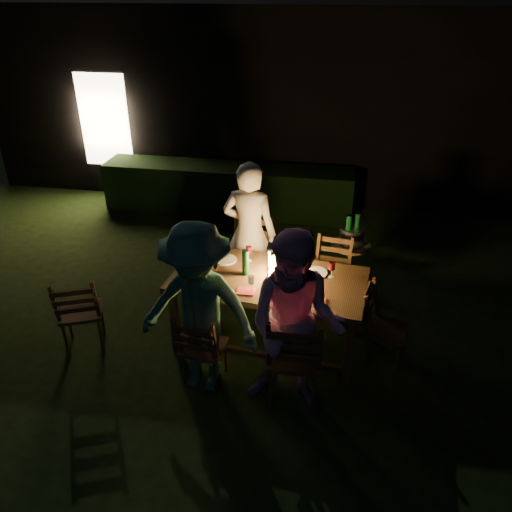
% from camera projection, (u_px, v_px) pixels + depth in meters
% --- Properties ---
extents(garden_envelope, '(40.00, 40.00, 3.20)m').
position_uv_depth(garden_envelope, '(277.00, 91.00, 9.91)').
color(garden_envelope, black).
rests_on(garden_envelope, ground).
extents(dining_table, '(2.08, 1.19, 0.83)m').
position_uv_depth(dining_table, '(269.00, 284.00, 5.20)').
color(dining_table, '#462717').
rests_on(dining_table, ground).
extents(chair_near_left, '(0.44, 0.46, 0.89)m').
position_uv_depth(chair_near_left, '(204.00, 359.00, 4.89)').
color(chair_near_left, '#462717').
rests_on(chair_near_left, ground).
extents(chair_near_right, '(0.49, 0.53, 1.09)m').
position_uv_depth(chair_near_right, '(294.00, 372.00, 4.64)').
color(chair_near_right, '#462717').
rests_on(chair_near_right, ground).
extents(chair_far_left, '(0.51, 0.54, 1.06)m').
position_uv_depth(chair_far_left, '(249.00, 276.00, 6.16)').
color(chair_far_left, '#462717').
rests_on(chair_far_left, ground).
extents(chair_far_right, '(0.47, 0.50, 0.95)m').
position_uv_depth(chair_far_right, '(329.00, 290.00, 5.94)').
color(chair_far_right, '#462717').
rests_on(chair_far_right, ground).
extents(chair_end, '(0.52, 0.49, 0.91)m').
position_uv_depth(chair_end, '(384.00, 340.00, 5.13)').
color(chair_end, '#462717').
rests_on(chair_end, ground).
extents(chair_spare, '(0.58, 0.59, 0.97)m').
position_uv_depth(chair_spare, '(83.00, 324.00, 5.35)').
color(chair_spare, '#462717').
rests_on(chair_spare, ground).
extents(person_house_side, '(0.69, 0.49, 1.77)m').
position_uv_depth(person_house_side, '(249.00, 233.00, 5.92)').
color(person_house_side, silver).
rests_on(person_house_side, ground).
extents(person_opp_right, '(0.94, 0.76, 1.79)m').
position_uv_depth(person_opp_right, '(295.00, 326.00, 4.33)').
color(person_opp_right, '#DB96BF').
rests_on(person_opp_right, ground).
extents(person_opp_left, '(1.20, 0.77, 1.76)m').
position_uv_depth(person_opp_left, '(199.00, 311.00, 4.55)').
color(person_opp_left, '#39725A').
rests_on(person_opp_left, ground).
extents(lantern, '(0.16, 0.16, 0.35)m').
position_uv_depth(lantern, '(275.00, 263.00, 5.11)').
color(lantern, white).
rests_on(lantern, dining_table).
extents(plate_far_left, '(0.25, 0.25, 0.01)m').
position_uv_depth(plate_far_left, '(225.00, 260.00, 5.47)').
color(plate_far_left, white).
rests_on(plate_far_left, dining_table).
extents(plate_near_left, '(0.25, 0.25, 0.01)m').
position_uv_depth(plate_near_left, '(211.00, 280.00, 5.10)').
color(plate_near_left, white).
rests_on(plate_near_left, dining_table).
extents(plate_far_right, '(0.25, 0.25, 0.01)m').
position_uv_depth(plate_far_right, '(315.00, 272.00, 5.23)').
color(plate_far_right, white).
rests_on(plate_far_right, dining_table).
extents(plate_near_right, '(0.25, 0.25, 0.01)m').
position_uv_depth(plate_near_right, '(308.00, 295.00, 4.86)').
color(plate_near_right, white).
rests_on(plate_near_right, dining_table).
extents(wineglass_a, '(0.06, 0.06, 0.18)m').
position_uv_depth(wineglass_a, '(249.00, 254.00, 5.42)').
color(wineglass_a, '#59070F').
rests_on(wineglass_a, dining_table).
extents(wineglass_b, '(0.06, 0.06, 0.18)m').
position_uv_depth(wineglass_b, '(199.00, 266.00, 5.18)').
color(wineglass_b, '#59070F').
rests_on(wineglass_b, dining_table).
extents(wineglass_c, '(0.06, 0.06, 0.18)m').
position_uv_depth(wineglass_c, '(292.00, 289.00, 4.81)').
color(wineglass_c, '#59070F').
rests_on(wineglass_c, dining_table).
extents(wineglass_d, '(0.06, 0.06, 0.18)m').
position_uv_depth(wineglass_d, '(332.00, 270.00, 5.12)').
color(wineglass_d, '#59070F').
rests_on(wineglass_d, dining_table).
extents(wineglass_e, '(0.06, 0.06, 0.18)m').
position_uv_depth(wineglass_e, '(251.00, 284.00, 4.88)').
color(wineglass_e, silver).
rests_on(wineglass_e, dining_table).
extents(bottle_table, '(0.07, 0.07, 0.28)m').
position_uv_depth(bottle_table, '(245.00, 263.00, 5.15)').
color(bottle_table, '#0F471E').
rests_on(bottle_table, dining_table).
extents(napkin_left, '(0.18, 0.14, 0.01)m').
position_uv_depth(napkin_left, '(246.00, 291.00, 4.92)').
color(napkin_left, red).
rests_on(napkin_left, dining_table).
extents(napkin_right, '(0.18, 0.14, 0.01)m').
position_uv_depth(napkin_right, '(316.00, 301.00, 4.77)').
color(napkin_right, red).
rests_on(napkin_right, dining_table).
extents(phone, '(0.14, 0.07, 0.01)m').
position_uv_depth(phone, '(202.00, 283.00, 5.05)').
color(phone, black).
rests_on(phone, dining_table).
extents(side_table, '(0.49, 0.49, 0.66)m').
position_uv_depth(side_table, '(350.00, 249.00, 6.22)').
color(side_table, brown).
rests_on(side_table, ground).
extents(ice_bucket, '(0.30, 0.30, 0.22)m').
position_uv_depth(ice_bucket, '(352.00, 236.00, 6.13)').
color(ice_bucket, '#A5A8AD').
rests_on(ice_bucket, side_table).
extents(bottle_bucket_a, '(0.07, 0.07, 0.32)m').
position_uv_depth(bottle_bucket_a, '(348.00, 233.00, 6.08)').
color(bottle_bucket_a, '#0F471E').
rests_on(bottle_bucket_a, side_table).
extents(bottle_bucket_b, '(0.07, 0.07, 0.32)m').
position_uv_depth(bottle_bucket_b, '(356.00, 231.00, 6.13)').
color(bottle_bucket_b, '#0F471E').
rests_on(bottle_bucket_b, side_table).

